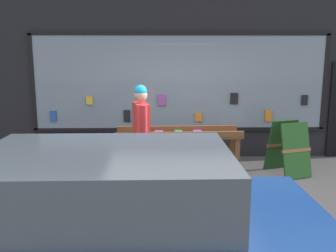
# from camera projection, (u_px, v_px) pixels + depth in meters

# --- Properties ---
(ground_plane) EXTENTS (40.00, 40.00, 0.00)m
(ground_plane) POSITION_uv_depth(u_px,v_px,m) (181.00, 195.00, 6.10)
(ground_plane) COLOR #474444
(shopfront_facade) EXTENTS (8.62, 0.29, 3.53)m
(shopfront_facade) POSITION_uv_depth(u_px,v_px,m) (178.00, 78.00, 8.11)
(shopfront_facade) COLOR black
(shopfront_facade) RESTS_ON ground_plane
(display_table_main) EXTENTS (2.34, 0.68, 0.89)m
(display_table_main) POSITION_uv_depth(u_px,v_px,m) (178.00, 138.00, 7.00)
(display_table_main) COLOR brown
(display_table_main) RESTS_ON ground_plane
(person_browsing) EXTENTS (0.33, 0.67, 1.76)m
(person_browsing) POSITION_uv_depth(u_px,v_px,m) (141.00, 127.00, 6.41)
(person_browsing) COLOR #4C382D
(person_browsing) RESTS_ON ground_plane
(small_dog) EXTENTS (0.30, 0.52, 0.42)m
(small_dog) POSITION_uv_depth(u_px,v_px,m) (121.00, 173.00, 6.31)
(small_dog) COLOR #99724C
(small_dog) RESTS_ON ground_plane
(sandwich_board_sign) EXTENTS (0.78, 0.87, 1.01)m
(sandwich_board_sign) POSITION_uv_depth(u_px,v_px,m) (288.00, 148.00, 7.10)
(sandwich_board_sign) COLOR #193F19
(sandwich_board_sign) RESTS_ON ground_plane
(parked_car) EXTENTS (4.08, 1.99, 1.41)m
(parked_car) POSITION_uv_depth(u_px,v_px,m) (107.00, 220.00, 3.51)
(parked_car) COLOR navy
(parked_car) RESTS_ON ground_plane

